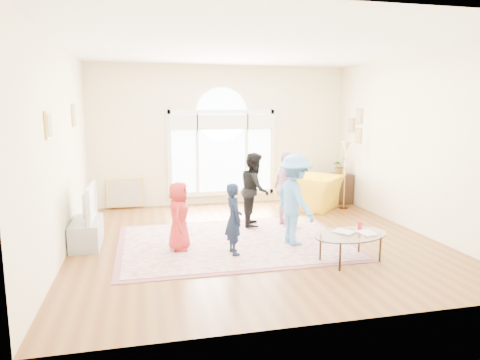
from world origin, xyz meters
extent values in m
plane|color=brown|center=(0.00, 0.00, 0.00)|extent=(6.00, 6.00, 0.00)
plane|color=beige|center=(0.00, 3.00, 1.60)|extent=(6.00, 0.00, 6.00)
plane|color=beige|center=(0.00, -3.00, 1.60)|extent=(6.00, 0.00, 6.00)
plane|color=beige|center=(-3.00, 0.00, 1.60)|extent=(0.00, 6.00, 6.00)
plane|color=beige|center=(3.00, 0.00, 1.60)|extent=(0.00, 6.00, 6.00)
plane|color=white|center=(0.00, 0.00, 3.20)|extent=(6.00, 6.00, 0.00)
cube|color=white|center=(0.00, 2.96, 0.25)|extent=(2.50, 0.08, 0.10)
cube|color=white|center=(0.00, 2.96, 2.15)|extent=(2.50, 0.08, 0.10)
cube|color=white|center=(-1.22, 2.96, 1.20)|extent=(0.10, 0.08, 2.00)
cube|color=white|center=(1.22, 2.96, 1.20)|extent=(0.10, 0.08, 2.00)
cube|color=#C6E2FF|center=(-0.90, 2.96, 1.20)|extent=(0.55, 0.02, 1.80)
cube|color=#C6E2FF|center=(0.90, 2.96, 1.20)|extent=(0.55, 0.02, 1.80)
cube|color=#C6E2FF|center=(0.00, 2.96, 1.20)|extent=(1.10, 0.02, 1.80)
cylinder|color=#C6E2FF|center=(0.00, 2.96, 2.10)|extent=(1.20, 0.02, 1.20)
cube|color=white|center=(-0.59, 2.95, 1.20)|extent=(0.07, 0.04, 1.80)
cube|color=white|center=(0.59, 2.95, 1.20)|extent=(0.07, 0.04, 1.80)
cube|color=white|center=(-0.90, 2.88, 1.92)|extent=(0.65, 0.12, 0.35)
cube|color=white|center=(0.00, 2.88, 1.92)|extent=(1.20, 0.12, 0.35)
cube|color=white|center=(0.90, 2.88, 1.92)|extent=(0.65, 0.12, 0.35)
cube|color=tan|center=(-2.98, 1.30, 2.10)|extent=(0.03, 0.34, 0.40)
cube|color=#ADA38E|center=(-2.96, 1.30, 2.10)|extent=(0.01, 0.28, 0.34)
cube|color=tan|center=(-2.98, -0.90, 2.00)|extent=(0.03, 0.30, 0.36)
cube|color=#ADA38E|center=(-2.96, -0.90, 2.00)|extent=(0.01, 0.24, 0.30)
cube|color=tan|center=(2.98, 2.05, 2.05)|extent=(0.03, 0.28, 0.34)
cube|color=#ADA38E|center=(2.96, 2.05, 2.05)|extent=(0.01, 0.22, 0.28)
cube|color=tan|center=(2.98, 2.05, 1.62)|extent=(0.03, 0.28, 0.34)
cube|color=#ADA38E|center=(2.96, 2.05, 1.62)|extent=(0.01, 0.22, 0.28)
cube|color=tan|center=(2.98, 2.40, 1.84)|extent=(0.03, 0.26, 0.32)
cube|color=#ADA38E|center=(2.96, 2.40, 1.84)|extent=(0.01, 0.20, 0.26)
cube|color=#C8B597|center=(-0.36, -0.09, 0.01)|extent=(3.60, 2.60, 0.02)
cube|color=#874D55|center=(-0.36, -0.09, 0.01)|extent=(3.80, 2.80, 0.01)
cube|color=#919499|center=(-2.75, 0.30, 0.21)|extent=(0.45, 1.00, 0.42)
imported|color=black|center=(-2.75, 0.30, 0.71)|extent=(0.13, 1.00, 0.58)
cube|color=#60CFD6|center=(-2.66, 0.30, 0.71)|extent=(0.02, 0.82, 0.47)
ellipsoid|color=silver|center=(1.09, -1.37, 0.41)|extent=(1.34, 1.04, 0.02)
cylinder|color=black|center=(1.40, -1.06, 0.20)|extent=(0.03, 0.03, 0.40)
cylinder|color=black|center=(0.68, -1.26, 0.20)|extent=(0.03, 0.03, 0.40)
cylinder|color=black|center=(1.51, -1.48, 0.20)|extent=(0.03, 0.03, 0.40)
cylinder|color=black|center=(0.79, -1.67, 0.20)|extent=(0.03, 0.03, 0.40)
imported|color=#B2A58C|center=(0.92, -1.36, 0.43)|extent=(0.34, 0.36, 0.03)
imported|color=#B2A58C|center=(1.22, -1.42, 0.43)|extent=(0.24, 0.31, 0.02)
cylinder|color=red|center=(1.33, -1.19, 0.48)|extent=(0.07, 0.07, 0.12)
imported|color=yellow|center=(1.93, 1.95, 0.37)|extent=(1.51, 1.52, 0.74)
cube|color=black|center=(2.78, 2.38, 0.35)|extent=(0.40, 0.50, 0.70)
cylinder|color=black|center=(2.57, 1.82, 0.01)|extent=(0.20, 0.20, 0.02)
cylinder|color=gold|center=(2.57, 1.82, 0.68)|extent=(0.02, 0.02, 1.35)
cone|color=#CCB284|center=(2.57, 1.82, 1.40)|extent=(0.31, 0.31, 0.22)
cylinder|color=white|center=(2.70, 2.36, 0.35)|extent=(0.20, 0.20, 0.70)
imported|color=#33722D|center=(2.70, 2.36, 0.89)|extent=(0.43, 0.41, 0.39)
cube|color=tan|center=(-2.23, 2.90, 0.00)|extent=(0.80, 0.14, 0.62)
imported|color=#B42727|center=(-1.29, -0.30, 0.56)|extent=(0.45, 0.59, 1.08)
imported|color=#121D35|center=(-0.50, -0.69, 0.57)|extent=(0.30, 0.42, 1.09)
imported|color=black|center=(0.23, 0.84, 0.71)|extent=(0.68, 0.79, 1.39)
imported|color=#E4A4B9|center=(0.81, 0.68, 0.73)|extent=(0.48, 0.88, 1.42)
imported|color=#5594D7|center=(0.57, -0.42, 0.76)|extent=(0.72, 1.04, 1.48)
camera|label=1|loc=(-1.80, -6.84, 2.20)|focal=32.00mm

